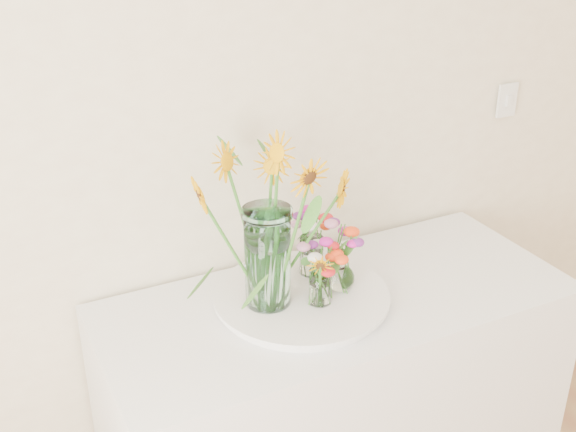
# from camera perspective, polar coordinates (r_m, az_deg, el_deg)

# --- Properties ---
(counter) EXTENTS (1.40, 0.60, 0.90)m
(counter) POSITION_cam_1_polar(r_m,az_deg,el_deg) (2.40, 3.64, -15.51)
(counter) COLOR white
(counter) RESTS_ON ground_plane
(tray) EXTENTS (0.49, 0.49, 0.02)m
(tray) POSITION_cam_1_polar(r_m,az_deg,el_deg) (2.10, 1.08, -6.54)
(tray) COLOR white
(tray) RESTS_ON counter
(mason_jar) EXTENTS (0.14, 0.14, 0.30)m
(mason_jar) POSITION_cam_1_polar(r_m,az_deg,el_deg) (1.98, -1.62, -3.29)
(mason_jar) COLOR #C1FAF5
(mason_jar) RESTS_ON tray
(sunflower_bouquet) EXTENTS (0.67, 0.67, 0.51)m
(sunflower_bouquet) POSITION_cam_1_polar(r_m,az_deg,el_deg) (1.93, -1.66, -0.57)
(sunflower_bouquet) COLOR #E19A04
(sunflower_bouquet) RESTS_ON tray
(small_vase_a) EXTENTS (0.08, 0.08, 0.11)m
(small_vase_a) POSITION_cam_1_polar(r_m,az_deg,el_deg) (2.03, 2.54, -5.66)
(small_vase_a) COLOR white
(small_vase_a) RESTS_ON tray
(wildflower_posy_a) EXTENTS (0.17, 0.17, 0.20)m
(wildflower_posy_a) POSITION_cam_1_polar(r_m,az_deg,el_deg) (2.00, 2.56, -4.56)
(wildflower_posy_a) COLOR #FF4316
(wildflower_posy_a) RESTS_ON tray
(small_vase_b) EXTENTS (0.09, 0.09, 0.13)m
(small_vase_b) POSITION_cam_1_polar(r_m,az_deg,el_deg) (2.10, 4.14, -4.28)
(small_vase_b) COLOR white
(small_vase_b) RESTS_ON tray
(wildflower_posy_b) EXTENTS (0.19, 0.19, 0.22)m
(wildflower_posy_b) POSITION_cam_1_polar(r_m,az_deg,el_deg) (2.07, 4.18, -3.20)
(wildflower_posy_b) COLOR #FF4316
(wildflower_posy_b) RESTS_ON tray
(small_vase_c) EXTENTS (0.08, 0.08, 0.12)m
(small_vase_c) POSITION_cam_1_polar(r_m,az_deg,el_deg) (2.17, 1.86, -3.16)
(small_vase_c) COLOR white
(small_vase_c) RESTS_ON tray
(wildflower_posy_c) EXTENTS (0.21, 0.21, 0.21)m
(wildflower_posy_c) POSITION_cam_1_polar(r_m,az_deg,el_deg) (2.14, 1.88, -2.11)
(wildflower_posy_c) COLOR #FF4316
(wildflower_posy_c) RESTS_ON tray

